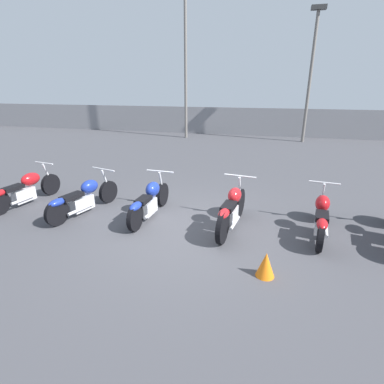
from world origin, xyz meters
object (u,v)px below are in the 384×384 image
Objects in this scene: light_pole_left at (312,64)px; motorcycle_slot_4 at (321,217)px; light_pole_right at (185,40)px; traffic_cone_near at (266,265)px; motorcycle_slot_1 at (83,198)px; motorcycle_slot_2 at (149,201)px; motorcycle_slot_0 at (24,189)px; motorcycle_slot_3 at (232,210)px.

light_pole_left is 3.18× the size of motorcycle_slot_4.
light_pole_right reaches higher than traffic_cone_near.
motorcycle_slot_2 is at bearing 21.38° from motorcycle_slot_1.
motorcycle_slot_2 is at bearing -111.45° from light_pole_left.
light_pole_right is at bearing 104.31° from motorcycle_slot_2.
motorcycle_slot_4 is at bearing -93.53° from light_pole_left.
traffic_cone_near is (4.32, -1.55, -0.19)m from motorcycle_slot_1.
motorcycle_slot_0 is 6.36m from traffic_cone_near.
light_pole_right reaches higher than motorcycle_slot_4.
motorcycle_slot_3 is (3.57, 0.02, 0.04)m from motorcycle_slot_1.
light_pole_left is 3.13× the size of motorcycle_slot_2.
traffic_cone_near is at bearing -56.14° from motorcycle_slot_3.
motorcycle_slot_2 is 4.90× the size of traffic_cone_near.
motorcycle_slot_2 is (2.10, -11.13, -4.81)m from light_pole_right.
motorcycle_slot_0 is 1.05× the size of motorcycle_slot_4.
motorcycle_slot_0 is at bearing -124.78° from light_pole_left.
light_pole_left is 13.69m from traffic_cone_near.
motorcycle_slot_4 is 2.06m from traffic_cone_near.
motorcycle_slot_2 reaches higher than traffic_cone_near.
light_pole_right is 21.22× the size of traffic_cone_near.
light_pole_left is at bearing 64.49° from motorcycle_slot_0.
motorcycle_slot_4 is (5.39, 0.21, 0.00)m from motorcycle_slot_1.
light_pole_right is 4.40× the size of motorcycle_slot_4.
motorcycle_slot_1 is (-6.09, -11.51, -3.52)m from light_pole_left.
motorcycle_slot_1 is 5.39m from motorcycle_slot_4.
traffic_cone_near is at bearing -97.70° from light_pole_left.
motorcycle_slot_0 is 1.05× the size of motorcycle_slot_3.
motorcycle_slot_3 is 1.76m from traffic_cone_near.
motorcycle_slot_4 is at bearing 58.64° from traffic_cone_near.
light_pole_left reaches higher than motorcycle_slot_3.
motorcycle_slot_3 is at bearing 115.56° from traffic_cone_near.
motorcycle_slot_2 is (1.63, 0.18, 0.01)m from motorcycle_slot_1.
light_pole_right is 4.26× the size of motorcycle_slot_1.
light_pole_left reaches higher than motorcycle_slot_0.
motorcycle_slot_0 is 1.03× the size of motorcycle_slot_2.
motorcycle_slot_3 is (1.94, -0.15, 0.03)m from motorcycle_slot_2.
motorcycle_slot_4 is 4.82× the size of traffic_cone_near.
motorcycle_slot_0 and motorcycle_slot_2 have the same top height.
motorcycle_slot_0 is 7.19m from motorcycle_slot_4.
light_pole_left is 3.04× the size of motorcycle_slot_0.
motorcycle_slot_3 reaches higher than motorcycle_slot_1.
motorcycle_slot_1 is at bearing -87.61° from light_pole_right.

